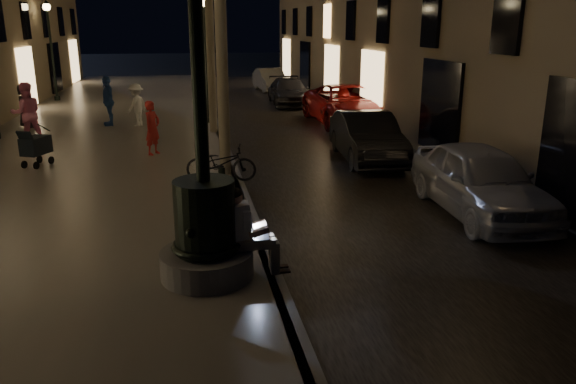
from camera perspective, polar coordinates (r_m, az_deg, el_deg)
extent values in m
plane|color=black|center=(21.27, -7.15, 6.10)|extent=(120.00, 120.00, 0.00)
cube|color=black|center=(21.65, 0.84, 6.44)|extent=(6.00, 45.00, 0.02)
cube|color=slate|center=(21.40, -17.96, 5.76)|extent=(8.00, 45.00, 0.20)
cube|color=#59595B|center=(21.25, -7.16, 6.37)|extent=(0.25, 45.00, 0.20)
cylinder|color=#59595B|center=(8.61, -8.22, -7.20)|extent=(1.40, 1.40, 0.40)
cylinder|color=black|center=(8.34, -8.43, -2.48)|extent=(0.90, 0.90, 1.10)
torus|color=black|center=(8.50, -8.30, -5.35)|extent=(1.04, 1.04, 0.10)
torus|color=black|center=(8.22, -8.55, 0.16)|extent=(0.89, 0.89, 0.09)
cylinder|color=black|center=(7.91, -9.11, 12.41)|extent=(0.20, 0.20, 3.20)
cube|color=tan|center=(8.53, -4.60, -5.18)|extent=(0.37, 0.25, 0.18)
cube|color=silver|center=(8.40, -5.07, -2.99)|extent=(0.46, 0.27, 0.58)
sphere|color=tan|center=(8.28, -5.35, -0.52)|extent=(0.22, 0.22, 0.22)
sphere|color=black|center=(8.27, -5.43, -0.26)|extent=(0.22, 0.22, 0.22)
cube|color=tan|center=(8.47, -2.87, -5.30)|extent=(0.47, 0.13, 0.14)
cube|color=tan|center=(8.64, -3.03, -4.85)|extent=(0.47, 0.13, 0.14)
cube|color=tan|center=(8.60, -1.34, -6.72)|extent=(0.13, 0.12, 0.49)
cube|color=tan|center=(8.77, -1.54, -6.25)|extent=(0.13, 0.12, 0.49)
cube|color=black|center=(8.71, -0.66, -8.07)|extent=(0.27, 0.10, 0.03)
cube|color=black|center=(8.87, -0.86, -7.58)|extent=(0.27, 0.10, 0.03)
cube|color=black|center=(8.53, -2.82, -4.55)|extent=(0.25, 0.34, 0.02)
cube|color=black|center=(8.47, -3.94, -3.91)|extent=(0.09, 0.34, 0.22)
cube|color=#B2D7FF|center=(8.47, -3.83, -3.90)|extent=(0.06, 0.31, 0.19)
cylinder|color=#6B604C|center=(13.97, -6.68, 11.81)|extent=(0.28, 0.28, 5.00)
cylinder|color=#6B604C|center=(19.94, -7.84, 13.35)|extent=(0.28, 0.28, 5.10)
cylinder|color=#6B604C|center=(25.93, -8.79, 13.83)|extent=(0.28, 0.28, 4.90)
cylinder|color=#6B604C|center=(31.92, -9.08, 14.59)|extent=(0.28, 0.28, 5.20)
cylinder|color=black|center=(14.36, -6.56, 2.22)|extent=(0.28, 0.28, 0.20)
cylinder|color=black|center=(13.99, -6.84, 10.58)|extent=(0.12, 0.12, 4.40)
cylinder|color=black|center=(22.19, -8.13, 7.29)|extent=(0.28, 0.28, 0.20)
cylinder|color=black|center=(21.95, -8.36, 12.70)|extent=(0.12, 0.12, 4.40)
sphere|color=#FFD88C|center=(21.92, -8.62, 18.58)|extent=(0.36, 0.36, 0.36)
cylinder|color=black|center=(30.11, -8.89, 9.70)|extent=(0.28, 0.28, 0.20)
cylinder|color=black|center=(29.93, -9.07, 13.70)|extent=(0.12, 0.12, 4.40)
sphere|color=#FFD88C|center=(29.91, -9.28, 18.00)|extent=(0.36, 0.36, 0.36)
cone|color=black|center=(29.91, -9.30, 18.48)|extent=(0.30, 0.30, 0.22)
cylinder|color=black|center=(38.06, -9.34, 11.11)|extent=(0.28, 0.28, 0.20)
cylinder|color=black|center=(37.92, -9.49, 14.27)|extent=(0.12, 0.12, 4.40)
sphere|color=#FFD88C|center=(37.90, -9.66, 17.66)|extent=(0.36, 0.36, 0.36)
cone|color=black|center=(37.91, -9.68, 18.04)|extent=(0.30, 0.30, 0.22)
cylinder|color=black|center=(30.72, -22.39, 8.80)|extent=(0.28, 0.28, 0.20)
cylinder|color=black|center=(30.55, -22.83, 12.69)|extent=(0.12, 0.12, 4.40)
sphere|color=#FFD88C|center=(30.52, -23.33, 16.89)|extent=(0.36, 0.36, 0.36)
cone|color=black|center=(30.53, -23.38, 17.35)|extent=(0.30, 0.30, 0.22)
cube|color=black|center=(16.40, -24.25, 4.33)|extent=(0.74, 0.89, 0.46)
cube|color=black|center=(16.07, -25.15, 5.12)|extent=(0.45, 0.33, 0.30)
cylinder|color=black|center=(16.38, -25.22, 2.53)|extent=(0.12, 0.20, 0.21)
cylinder|color=black|center=(16.15, -24.19, 2.47)|extent=(0.12, 0.20, 0.21)
cylinder|color=black|center=(16.84, -23.93, 3.04)|extent=(0.12, 0.20, 0.21)
cylinder|color=black|center=(16.62, -22.91, 3.00)|extent=(0.12, 0.20, 0.21)
cylinder|color=black|center=(16.65, -23.56, 6.02)|extent=(0.22, 0.43, 0.28)
imported|color=#ACAEB4|center=(12.39, 18.94, 1.15)|extent=(1.93, 4.39, 1.47)
imported|color=black|center=(16.57, 8.04, 5.53)|extent=(1.80, 4.35, 1.40)
imported|color=maroon|center=(22.76, 5.98, 8.79)|extent=(2.64, 5.57, 1.54)
imported|color=#29282C|center=(28.32, 0.11, 10.17)|extent=(2.01, 4.51, 1.29)
imported|color=gray|center=(34.28, -1.82, 11.33)|extent=(1.70, 4.10, 1.32)
imported|color=red|center=(16.81, -13.61, 6.35)|extent=(0.64, 0.68, 1.56)
imported|color=pink|center=(19.72, -25.00, 7.28)|extent=(1.13, 1.01, 1.92)
imported|color=white|center=(21.78, -15.15, 8.53)|extent=(1.03, 1.17, 1.57)
imported|color=#284E95|center=(22.22, -17.81, 8.82)|extent=(0.65, 1.14, 1.84)
imported|color=#343439|center=(22.86, -25.13, 7.94)|extent=(0.75, 0.91, 1.59)
imported|color=black|center=(13.65, -6.82, 2.94)|extent=(1.78, 0.90, 0.89)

